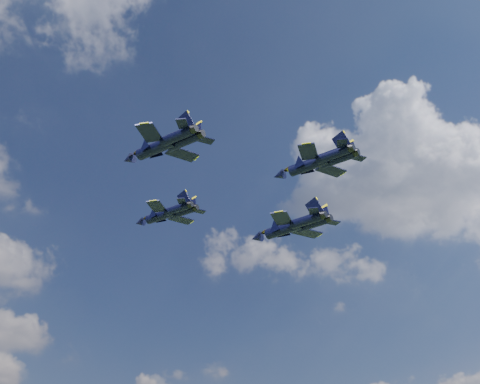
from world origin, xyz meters
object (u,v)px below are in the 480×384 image
(jet_lead, at_px, (159,216))
(jet_left, at_px, (154,149))
(jet_right, at_px, (282,229))
(jet_slot, at_px, (306,166))

(jet_lead, relative_size, jet_left, 0.99)
(jet_right, bearing_deg, jet_left, -174.66)
(jet_left, relative_size, jet_slot, 1.00)
(jet_left, bearing_deg, jet_lead, 40.95)
(jet_lead, distance_m, jet_right, 21.29)
(jet_lead, xyz_separation_m, jet_right, (19.01, -9.47, -1.43))
(jet_slot, bearing_deg, jet_lead, 85.79)
(jet_lead, height_order, jet_slot, jet_lead)
(jet_right, height_order, jet_slot, jet_right)
(jet_left, height_order, jet_right, jet_right)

